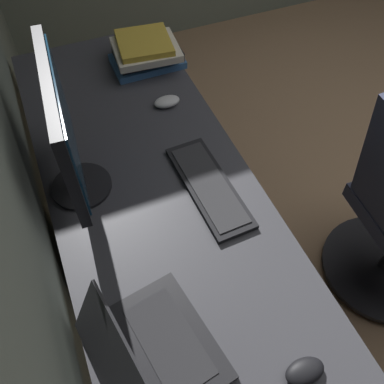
{
  "coord_description": "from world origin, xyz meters",
  "views": [
    {
      "loc": [
        -0.72,
        1.85,
        1.83
      ],
      "look_at": [
        -0.09,
        1.59,
        0.95
      ],
      "focal_mm": 39.19,
      "sensor_mm": 36.0,
      "label": 1
    }
  ],
  "objects": [
    {
      "name": "keyboard_main",
      "position": [
        0.06,
        1.47,
        0.74
      ],
      "size": [
        0.43,
        0.16,
        0.02
      ],
      "color": "black",
      "rests_on": "desk"
    },
    {
      "name": "mouse_spare",
      "position": [
        0.51,
        1.45,
        0.75
      ],
      "size": [
        0.06,
        0.1,
        0.03
      ],
      "primitive_type": "ellipsoid",
      "color": "silver",
      "rests_on": "desk"
    },
    {
      "name": "laptop_left",
      "position": [
        -0.38,
        1.83,
        0.78
      ],
      "size": [
        0.38,
        0.34,
        0.19
      ],
      "color": "black",
      "rests_on": "desk"
    },
    {
      "name": "monitor_primary",
      "position": [
        0.22,
        1.86,
        0.99
      ],
      "size": [
        0.49,
        0.2,
        0.45
      ],
      "color": "black",
      "rests_on": "desk"
    },
    {
      "name": "desk",
      "position": [
        -0.09,
        1.64,
        0.67
      ],
      "size": [
        2.33,
        0.68,
        0.73
      ],
      "color": "#38383D",
      "rests_on": "ground"
    },
    {
      "name": "mouse_main",
      "position": [
        -0.57,
        1.49,
        0.75
      ],
      "size": [
        0.06,
        0.1,
        0.03
      ],
      "primitive_type": "ellipsoid",
      "color": "black",
      "rests_on": "desk"
    },
    {
      "name": "drawer_pedestal",
      "position": [
        0.06,
        1.67,
        0.35
      ],
      "size": [
        0.4,
        0.51,
        0.69
      ],
      "color": "#38383D",
      "rests_on": "ground"
    },
    {
      "name": "book_stack_near",
      "position": [
        0.79,
        1.44,
        0.79
      ],
      "size": [
        0.26,
        0.3,
        0.12
      ],
      "color": "#38669E",
      "rests_on": "desk"
    }
  ]
}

